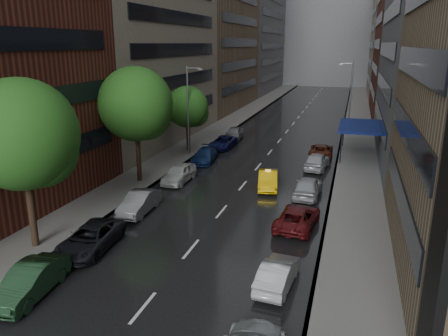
{
  "coord_description": "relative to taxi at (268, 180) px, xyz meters",
  "views": [
    {
      "loc": [
        8.27,
        -11.17,
        11.3
      ],
      "look_at": [
        0.0,
        16.61,
        3.0
      ],
      "focal_mm": 35.0,
      "sensor_mm": 36.0,
      "label": 1
    }
  ],
  "objects": [
    {
      "name": "road",
      "position": [
        -2.09,
        28.02,
        -0.7
      ],
      "size": [
        14.0,
        140.0,
        0.01
      ],
      "primitive_type": "cube",
      "color": "black",
      "rests_on": "ground"
    },
    {
      "name": "sidewalk_left",
      "position": [
        -11.09,
        28.02,
        -0.63
      ],
      "size": [
        4.0,
        140.0,
        0.15
      ],
      "primitive_type": "cube",
      "color": "gray",
      "rests_on": "ground"
    },
    {
      "name": "sidewalk_right",
      "position": [
        6.91,
        28.02,
        -0.63
      ],
      "size": [
        4.0,
        140.0,
        0.15
      ],
      "primitive_type": "cube",
      "color": "gray",
      "rests_on": "ground"
    },
    {
      "name": "buildings_left",
      "position": [
        -17.09,
        36.81,
        15.28
      ],
      "size": [
        8.0,
        108.0,
        38.0
      ],
      "color": "maroon",
      "rests_on": "ground"
    },
    {
      "name": "buildings_right",
      "position": [
        12.91,
        34.72,
        14.33
      ],
      "size": [
        8.05,
        109.1,
        36.0
      ],
      "color": "#937A5B",
      "rests_on": "ground"
    },
    {
      "name": "building_far",
      "position": [
        -2.09,
        96.02,
        15.3
      ],
      "size": [
        40.0,
        14.0,
        32.0
      ],
      "primitive_type": "cube",
      "color": "slate",
      "rests_on": "ground"
    },
    {
      "name": "tree_near",
      "position": [
        -10.69,
        -14.34,
        5.9
      ],
      "size": [
        6.05,
        6.05,
        9.65
      ],
      "color": "#382619",
      "rests_on": "ground"
    },
    {
      "name": "tree_mid",
      "position": [
        -10.69,
        -1.45,
        5.87
      ],
      "size": [
        6.02,
        6.02,
        9.6
      ],
      "color": "#382619",
      "rests_on": "ground"
    },
    {
      "name": "tree_far",
      "position": [
        -10.69,
        9.98,
        4.1
      ],
      "size": [
        4.41,
        4.41,
        7.04
      ],
      "color": "#382619",
      "rests_on": "ground"
    },
    {
      "name": "taxi",
      "position": [
        0.0,
        0.0,
        0.0
      ],
      "size": [
        2.24,
        4.47,
        1.41
      ],
      "primitive_type": "imported",
      "rotation": [
        0.0,
        0.0,
        0.18
      ],
      "color": "yellow",
      "rests_on": "ground"
    },
    {
      "name": "parked_cars_left",
      "position": [
        -7.49,
        -0.45,
        0.02
      ],
      "size": [
        2.68,
        40.32,
        1.55
      ],
      "color": "#18361E",
      "rests_on": "ground"
    },
    {
      "name": "parked_cars_right",
      "position": [
        3.31,
        -3.76,
        0.03
      ],
      "size": [
        2.72,
        37.37,
        1.61
      ],
      "color": "#A0A5A9",
      "rests_on": "ground"
    },
    {
      "name": "street_lamp_left",
      "position": [
        -9.81,
        8.02,
        4.19
      ],
      "size": [
        1.74,
        0.22,
        9.0
      ],
      "color": "gray",
      "rests_on": "sidewalk_left"
    },
    {
      "name": "street_lamp_right",
      "position": [
        5.63,
        23.02,
        4.19
      ],
      "size": [
        1.74,
        0.22,
        9.0
      ],
      "color": "gray",
      "rests_on": "sidewalk_right"
    },
    {
      "name": "awning",
      "position": [
        6.89,
        13.02,
        2.43
      ],
      "size": [
        4.0,
        8.0,
        3.12
      ],
      "color": "navy",
      "rests_on": "sidewalk_right"
    }
  ]
}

